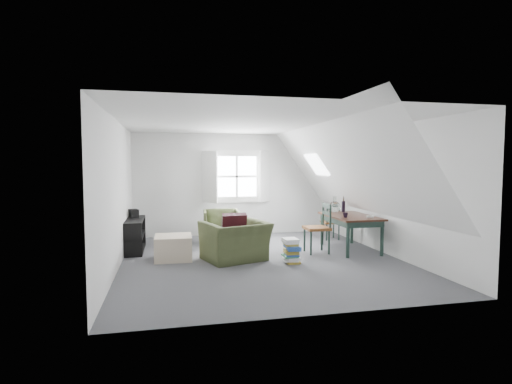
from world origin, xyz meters
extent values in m
plane|color=#47484B|center=(0.00, 0.00, 0.00)|extent=(5.50, 5.50, 0.00)
plane|color=white|center=(0.00, 0.00, 2.50)|extent=(5.50, 5.50, 0.00)
plane|color=silver|center=(0.00, 2.75, 1.25)|extent=(5.00, 0.00, 5.00)
plane|color=silver|center=(0.00, -2.75, 1.25)|extent=(5.00, 0.00, 5.00)
plane|color=silver|center=(-2.50, 0.00, 1.25)|extent=(0.00, 5.50, 5.50)
plane|color=silver|center=(2.50, 0.00, 1.25)|extent=(0.00, 5.50, 5.50)
plane|color=white|center=(-1.55, 0.00, 1.78)|extent=(3.19, 5.50, 4.48)
plane|color=white|center=(1.55, 0.00, 1.78)|extent=(3.19, 5.50, 4.48)
cube|color=white|center=(0.00, 2.73, 1.45)|extent=(1.30, 0.04, 1.30)
cube|color=white|center=(-0.68, 2.57, 1.45)|extent=(0.35, 0.35, 1.25)
cube|color=white|center=(0.68, 2.57, 1.45)|extent=(0.35, 0.35, 1.25)
cube|color=white|center=(0.00, 2.72, 1.45)|extent=(1.00, 0.02, 1.00)
cube|color=white|center=(0.00, 2.70, 1.45)|extent=(1.08, 0.04, 0.05)
cube|color=white|center=(0.00, 2.70, 1.45)|extent=(0.05, 0.04, 1.08)
cube|color=white|center=(1.55, 1.30, 1.75)|extent=(0.35, 0.75, 0.47)
imported|color=#3D4526|center=(-0.48, 0.08, 0.00)|extent=(1.34, 1.25, 0.71)
imported|color=#3D4526|center=(-0.50, 1.79, 0.00)|extent=(0.85, 0.87, 0.74)
cube|color=#390F18|center=(-0.48, 0.23, 0.62)|extent=(0.46, 0.28, 0.47)
cube|color=#C0AE95|center=(-1.59, 0.40, 0.22)|extent=(0.68, 0.68, 0.44)
cube|color=black|center=(1.96, 0.44, 0.70)|extent=(0.86, 1.43, 0.04)
cube|color=#1E322B|center=(1.96, 0.44, 0.62)|extent=(0.76, 1.33, 0.11)
cylinder|color=#1E322B|center=(1.61, -0.20, 0.34)|extent=(0.07, 0.07, 0.68)
cylinder|color=#1E322B|center=(2.31, -0.20, 0.34)|extent=(0.07, 0.07, 0.68)
cylinder|color=#1E322B|center=(1.61, 1.08, 0.34)|extent=(0.07, 0.07, 0.68)
cylinder|color=#1E322B|center=(2.31, 1.08, 0.34)|extent=(0.07, 0.07, 0.68)
sphere|color=silver|center=(1.81, 0.89, 0.85)|extent=(0.24, 0.24, 0.24)
cylinder|color=silver|center=(1.81, 0.89, 1.00)|extent=(0.08, 0.08, 0.13)
cylinder|color=black|center=(2.06, 0.99, 0.83)|extent=(0.08, 0.08, 0.24)
cylinder|color=#3F2D1E|center=(2.06, 0.99, 1.10)|extent=(0.03, 0.05, 0.43)
cylinder|color=#3F2D1E|center=(2.08, 1.00, 1.10)|extent=(0.04, 0.06, 0.43)
cylinder|color=#3F2D1E|center=(2.05, 0.98, 1.10)|extent=(0.05, 0.07, 0.42)
imported|color=black|center=(1.71, 0.14, 0.71)|extent=(0.11, 0.11, 0.10)
cube|color=white|center=(2.16, -0.01, 0.73)|extent=(0.14, 0.12, 0.04)
cube|color=brown|center=(2.03, 1.62, 0.40)|extent=(0.37, 0.37, 0.04)
cylinder|color=#1E322B|center=(2.18, 1.78, 0.19)|extent=(0.03, 0.03, 0.38)
cylinder|color=#1E322B|center=(2.18, 1.47, 0.19)|extent=(0.03, 0.03, 0.38)
cylinder|color=#1E322B|center=(1.88, 1.78, 0.19)|extent=(0.03, 0.03, 0.38)
cylinder|color=#1E322B|center=(1.88, 1.47, 0.19)|extent=(0.03, 0.03, 0.38)
cylinder|color=#1E322B|center=(2.18, 1.46, 0.60)|extent=(0.03, 0.03, 0.40)
cylinder|color=#1E322B|center=(1.88, 1.46, 0.60)|extent=(0.03, 0.03, 0.40)
cube|color=#1E322B|center=(2.03, 1.46, 0.76)|extent=(0.30, 0.03, 0.07)
cube|color=#1E322B|center=(2.03, 1.46, 0.64)|extent=(0.30, 0.03, 0.05)
cube|color=brown|center=(1.20, 0.35, 0.49)|extent=(0.46, 0.46, 0.05)
cylinder|color=#1E322B|center=(1.01, 0.53, 0.24)|extent=(0.04, 0.04, 0.47)
cylinder|color=#1E322B|center=(1.38, 0.53, 0.24)|extent=(0.04, 0.04, 0.47)
cylinder|color=#1E322B|center=(1.01, 0.16, 0.24)|extent=(0.04, 0.04, 0.47)
cylinder|color=#1E322B|center=(1.38, 0.16, 0.24)|extent=(0.04, 0.04, 0.47)
cylinder|color=#1E322B|center=(1.40, 0.53, 0.73)|extent=(0.04, 0.04, 0.49)
cylinder|color=#1E322B|center=(1.40, 0.16, 0.73)|extent=(0.04, 0.04, 0.49)
cube|color=#1E322B|center=(1.40, 0.35, 0.93)|extent=(0.03, 0.37, 0.09)
cube|color=#1E322B|center=(1.40, 0.35, 0.79)|extent=(0.03, 0.37, 0.07)
cube|color=black|center=(-2.37, 1.33, 0.02)|extent=(0.42, 1.27, 0.03)
cube|color=black|center=(-2.37, 1.33, 0.32)|extent=(0.42, 1.27, 0.03)
cube|color=black|center=(-2.37, 1.33, 0.63)|extent=(0.42, 1.27, 0.03)
cube|color=black|center=(-2.37, 0.72, 0.32)|extent=(0.42, 0.03, 0.63)
cube|color=black|center=(-2.37, 1.95, 0.32)|extent=(0.42, 0.03, 0.63)
cube|color=#264C99|center=(-2.37, 0.96, 0.13)|extent=(0.19, 0.21, 0.23)
cube|color=red|center=(-2.37, 1.44, 0.13)|extent=(0.19, 0.25, 0.23)
cube|color=white|center=(-2.37, 1.12, 0.44)|extent=(0.19, 0.23, 0.21)
cube|color=black|center=(-2.37, 1.58, 0.73)|extent=(0.23, 0.27, 0.18)
cube|color=#B29933|center=(0.48, -0.32, 0.02)|extent=(0.23, 0.30, 0.04)
cube|color=white|center=(0.45, -0.30, 0.06)|extent=(0.29, 0.33, 0.04)
cube|color=white|center=(0.49, -0.32, 0.09)|extent=(0.25, 0.33, 0.04)
cube|color=#337F4C|center=(0.44, -0.32, 0.13)|extent=(0.25, 0.31, 0.03)
cube|color=#264C99|center=(0.46, -0.34, 0.16)|extent=(0.27, 0.34, 0.03)
cube|color=#B29933|center=(0.46, -0.31, 0.18)|extent=(0.23, 0.30, 0.03)
cube|color=#B29933|center=(0.47, -0.30, 0.22)|extent=(0.27, 0.33, 0.04)
cube|color=#264C99|center=(0.49, -0.34, 0.26)|extent=(0.27, 0.34, 0.04)
cube|color=#264C99|center=(0.47, -0.34, 0.29)|extent=(0.27, 0.33, 0.04)
cube|color=#B29933|center=(0.46, -0.28, 0.33)|extent=(0.25, 0.31, 0.04)
cube|color=white|center=(0.45, -0.29, 0.37)|extent=(0.25, 0.29, 0.05)
cube|color=white|center=(0.46, -0.29, 0.41)|extent=(0.25, 0.30, 0.04)
camera|label=1|loc=(-1.67, -7.03, 1.77)|focal=28.00mm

